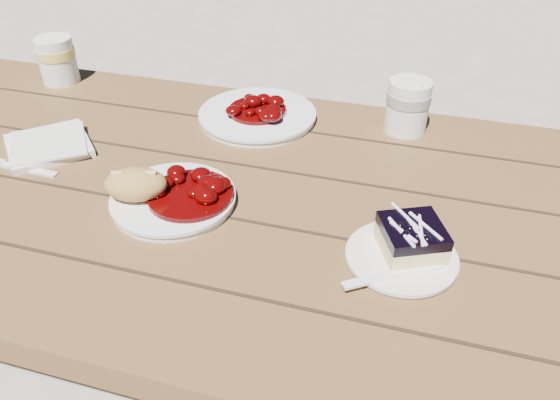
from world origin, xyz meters
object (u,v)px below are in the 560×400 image
(blueberry_cake, at_px, (412,238))
(second_cup, at_px, (57,60))
(main_plate, at_px, (174,200))
(bread_roll, at_px, (136,184))
(picnic_table, at_px, (203,250))
(dessert_plate, at_px, (401,258))
(coffee_cup, at_px, (408,106))
(second_plate, at_px, (257,116))

(blueberry_cake, bearing_deg, second_cup, 130.20)
(main_plate, relative_size, bread_roll, 1.98)
(picnic_table, bearing_deg, dessert_plate, -15.39)
(bread_roll, bearing_deg, coffee_cup, 44.31)
(dessert_plate, bearing_deg, bread_roll, 178.06)
(blueberry_cake, xyz_separation_m, second_plate, (-0.36, 0.35, -0.03))
(coffee_cup, xyz_separation_m, second_plate, (-0.31, -0.04, -0.05))
(picnic_table, relative_size, second_cup, 18.46)
(dessert_plate, height_order, coffee_cup, coffee_cup)
(bread_roll, xyz_separation_m, dessert_plate, (0.44, -0.02, -0.04))
(dessert_plate, bearing_deg, coffee_cup, 95.21)
(picnic_table, height_order, coffee_cup, coffee_cup)
(blueberry_cake, height_order, coffee_cup, coffee_cup)
(blueberry_cake, height_order, second_plate, blueberry_cake)
(dessert_plate, distance_m, second_cup, 0.97)
(blueberry_cake, bearing_deg, bread_roll, 155.07)
(bread_roll, height_order, second_plate, bread_roll)
(bread_roll, relative_size, second_cup, 0.96)
(dessert_plate, xyz_separation_m, second_cup, (-0.87, 0.42, 0.05))
(coffee_cup, height_order, second_plate, coffee_cup)
(coffee_cup, relative_size, second_cup, 1.00)
(blueberry_cake, bearing_deg, dessert_plate, -148.62)
(dessert_plate, bearing_deg, main_plate, 174.85)
(bread_roll, distance_m, coffee_cup, 0.57)
(bread_roll, relative_size, dessert_plate, 0.65)
(picnic_table, relative_size, dessert_plate, 12.40)
(dessert_plate, xyz_separation_m, coffee_cup, (-0.04, 0.41, 0.05))
(main_plate, relative_size, second_plate, 0.83)
(main_plate, xyz_separation_m, second_cup, (-0.48, 0.39, 0.05))
(bread_roll, xyz_separation_m, second_cup, (-0.43, 0.41, 0.01))
(bread_roll, distance_m, second_cup, 0.59)
(main_plate, distance_m, blueberry_cake, 0.40)
(dessert_plate, height_order, blueberry_cake, blueberry_cake)
(bread_roll, height_order, blueberry_cake, bread_roll)
(blueberry_cake, relative_size, coffee_cup, 1.07)
(second_cup, bearing_deg, bread_roll, -43.63)
(dessert_plate, bearing_deg, second_plate, 133.30)
(dessert_plate, xyz_separation_m, blueberry_cake, (0.01, 0.01, 0.03))
(picnic_table, relative_size, second_plate, 8.07)
(picnic_table, xyz_separation_m, second_plate, (0.03, 0.27, 0.17))
(picnic_table, bearing_deg, blueberry_cake, -12.93)
(main_plate, xyz_separation_m, dessert_plate, (0.39, -0.04, -0.00))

